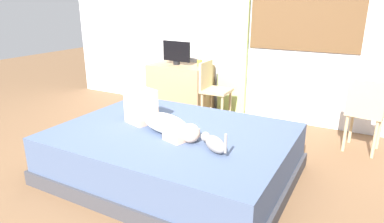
{
  "coord_description": "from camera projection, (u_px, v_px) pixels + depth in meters",
  "views": [
    {
      "loc": [
        1.73,
        -2.37,
        1.66
      ],
      "look_at": [
        0.22,
        0.36,
        0.62
      ],
      "focal_mm": 31.31,
      "sensor_mm": 36.0,
      "label": 1
    }
  ],
  "objects": [
    {
      "name": "ground_plane",
      "position": [
        154.0,
        178.0,
        3.29
      ],
      "size": [
        16.0,
        16.0,
        0.0
      ],
      "primitive_type": "plane",
      "color": "brown"
    },
    {
      "name": "back_wall_with_window",
      "position": [
        246.0,
        16.0,
        4.76
      ],
      "size": [
        6.4,
        0.14,
        2.9
      ],
      "color": "silver",
      "rests_on": "ground"
    },
    {
      "name": "bed",
      "position": [
        173.0,
        153.0,
        3.29
      ],
      "size": [
        2.25,
        1.69,
        0.47
      ],
      "color": "#38383D",
      "rests_on": "ground"
    },
    {
      "name": "person_lying",
      "position": [
        159.0,
        118.0,
        3.22
      ],
      "size": [
        0.93,
        0.49,
        0.34
      ],
      "color": "silver",
      "rests_on": "bed"
    },
    {
      "name": "cat",
      "position": [
        214.0,
        143.0,
        2.76
      ],
      "size": [
        0.31,
        0.24,
        0.21
      ],
      "color": "gray",
      "rests_on": "bed"
    },
    {
      "name": "desk",
      "position": [
        180.0,
        89.0,
        5.17
      ],
      "size": [
        0.9,
        0.56,
        0.74
      ],
      "color": "#997A56",
      "rests_on": "ground"
    },
    {
      "name": "tv_monitor",
      "position": [
        176.0,
        52.0,
        5.02
      ],
      "size": [
        0.48,
        0.1,
        0.35
      ],
      "color": "black",
      "rests_on": "desk"
    },
    {
      "name": "cup",
      "position": [
        200.0,
        63.0,
        4.94
      ],
      "size": [
        0.08,
        0.08,
        0.1
      ],
      "primitive_type": "cylinder",
      "color": "gold",
      "rests_on": "desk"
    },
    {
      "name": "chair_by_desk",
      "position": [
        212.0,
        87.0,
        4.71
      ],
      "size": [
        0.39,
        0.39,
        0.86
      ],
      "color": "tan",
      "rests_on": "ground"
    },
    {
      "name": "chair_spare",
      "position": [
        365.0,
        110.0,
        3.71
      ],
      "size": [
        0.43,
        0.43,
        0.86
      ],
      "color": "tan",
      "rests_on": "ground"
    },
    {
      "name": "curtain_left",
      "position": [
        234.0,
        27.0,
        4.77
      ],
      "size": [
        0.44,
        0.06,
        2.61
      ],
      "primitive_type": "cube",
      "color": "#ADCC75",
      "rests_on": "ground"
    }
  ]
}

